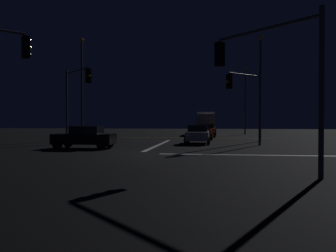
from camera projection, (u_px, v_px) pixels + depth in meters
ground at (139, 154)px, 20.60m from camera, size 120.00×120.00×0.10m
stop_line_north at (159, 145)px, 28.06m from camera, size 0.35×12.82×0.01m
centre_line_ns at (175, 138)px, 39.56m from camera, size 22.00×0.15×0.01m
crosswalk_bar_east at (272, 155)px, 19.61m from camera, size 12.82×0.40×0.01m
sedan_silver at (198, 134)px, 29.41m from camera, size 2.02×4.33×1.57m
sedan_red at (203, 132)px, 35.96m from camera, size 2.02×4.33×1.57m
sedan_orange at (207, 130)px, 41.24m from camera, size 2.02×4.33×1.57m
box_truck at (206, 122)px, 48.11m from camera, size 2.68×8.28×3.08m
sedan_black_crossing at (85, 137)px, 24.36m from camera, size 4.33×2.02×1.57m
traffic_signal_nw at (75, 91)px, 27.96m from camera, size 3.34×3.34×6.19m
traffic_signal_ne at (247, 95)px, 26.40m from camera, size 2.79×2.79×5.68m
traffic_signal_se at (269, 66)px, 13.31m from camera, size 3.63×3.63×5.79m
streetlamp_left_near at (82, 82)px, 34.64m from camera, size 0.44×0.44×10.11m
streetlamp_right_near at (260, 81)px, 32.39m from camera, size 0.44×0.44×9.85m
streetlamp_right_far at (245, 96)px, 48.26m from camera, size 0.44×0.44×9.15m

